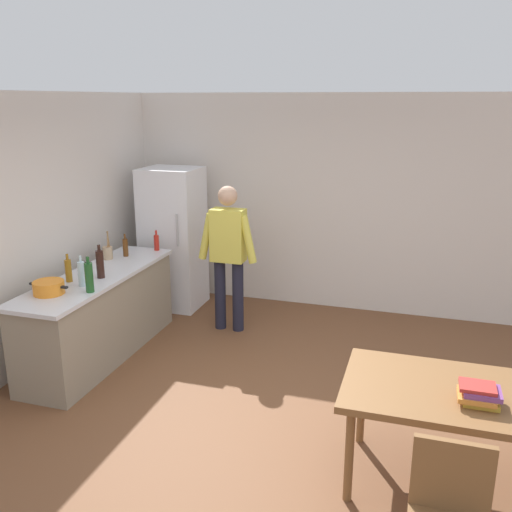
{
  "coord_description": "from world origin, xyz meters",
  "views": [
    {
      "loc": [
        1.14,
        -3.86,
        2.63
      ],
      "look_at": [
        -0.5,
        1.45,
        1.04
      ],
      "focal_mm": 38.87,
      "sensor_mm": 36.0,
      "label": 1
    }
  ],
  "objects": [
    {
      "name": "bottle_beer_brown",
      "position": [
        -2.06,
        1.49,
        1.01
      ],
      "size": [
        0.06,
        0.06,
        0.26
      ],
      "color": "#5B3314",
      "rests_on": "kitchen_counter"
    },
    {
      "name": "person",
      "position": [
        -0.95,
        1.85,
        0.98
      ],
      "size": [
        0.7,
        0.22,
        1.7
      ],
      "color": "#1E1E2D",
      "rests_on": "ground_plane"
    },
    {
      "name": "refrigerator",
      "position": [
        -1.9,
        2.4,
        0.9
      ],
      "size": [
        0.7,
        0.67,
        1.8
      ],
      "color": "white",
      "rests_on": "ground_plane"
    },
    {
      "name": "wall_back",
      "position": [
        0.0,
        3.0,
        1.35
      ],
      "size": [
        6.4,
        0.12,
        2.7
      ],
      "primitive_type": "cube",
      "color": "silver",
      "rests_on": "ground_plane"
    },
    {
      "name": "kitchen_counter",
      "position": [
        -2.0,
        0.8,
        0.45
      ],
      "size": [
        0.64,
        2.2,
        0.9
      ],
      "color": "gray",
      "rests_on": "ground_plane"
    },
    {
      "name": "cooking_pot",
      "position": [
        -2.09,
        0.16,
        0.96
      ],
      "size": [
        0.4,
        0.28,
        0.12
      ],
      "color": "orange",
      "rests_on": "kitchen_counter"
    },
    {
      "name": "ground_plane",
      "position": [
        0.0,
        0.0,
        0.0
      ],
      "size": [
        14.0,
        14.0,
        0.0
      ],
      "primitive_type": "plane",
      "color": "brown"
    },
    {
      "name": "utensil_jar",
      "position": [
        -2.19,
        1.33,
        0.98
      ],
      "size": [
        0.11,
        0.11,
        0.32
      ],
      "color": "tan",
      "rests_on": "kitchen_counter"
    },
    {
      "name": "wall_left",
      "position": [
        -2.6,
        0.2,
        1.35
      ],
      "size": [
        0.12,
        5.6,
        2.7
      ],
      "primitive_type": "cube",
      "color": "silver",
      "rests_on": "ground_plane"
    },
    {
      "name": "book_stack",
      "position": [
        1.58,
        -0.44,
        0.82
      ],
      "size": [
        0.26,
        0.21,
        0.13
      ],
      "color": "gold",
      "rests_on": "dining_table"
    },
    {
      "name": "bottle_water_clear",
      "position": [
        -1.92,
        0.44,
        1.03
      ],
      "size": [
        0.07,
        0.07,
        0.3
      ],
      "color": "silver",
      "rests_on": "kitchen_counter"
    },
    {
      "name": "bottle_oil_amber",
      "position": [
        -2.13,
        0.52,
        1.02
      ],
      "size": [
        0.06,
        0.06,
        0.28
      ],
      "color": "#996619",
      "rests_on": "kitchen_counter"
    },
    {
      "name": "dining_table",
      "position": [
        1.4,
        -0.3,
        0.67
      ],
      "size": [
        1.4,
        0.9,
        0.75
      ],
      "color": "brown",
      "rests_on": "ground_plane"
    },
    {
      "name": "bottle_wine_dark",
      "position": [
        -1.9,
        0.71,
        1.05
      ],
      "size": [
        0.08,
        0.08,
        0.34
      ],
      "color": "black",
      "rests_on": "kitchen_counter"
    },
    {
      "name": "bottle_wine_green",
      "position": [
        -1.76,
        0.31,
        1.05
      ],
      "size": [
        0.08,
        0.08,
        0.34
      ],
      "color": "#1E5123",
      "rests_on": "kitchen_counter"
    },
    {
      "name": "bottle_sauce_red",
      "position": [
        -1.84,
        1.82,
        1.0
      ],
      "size": [
        0.06,
        0.06,
        0.24
      ],
      "color": "#B22319",
      "rests_on": "kitchen_counter"
    }
  ]
}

